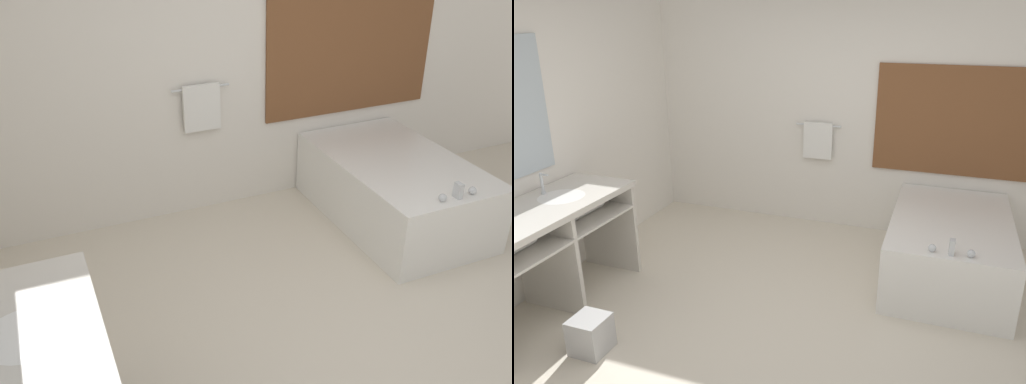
{
  "view_description": "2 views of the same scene",
  "coord_description": "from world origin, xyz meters",
  "views": [
    {
      "loc": [
        -1.69,
        -2.19,
        2.64
      ],
      "look_at": [
        -0.46,
        0.64,
        0.96
      ],
      "focal_mm": 40.0,
      "sensor_mm": 36.0,
      "label": 1
    },
    {
      "loc": [
        1.01,
        -3.05,
        2.32
      ],
      "look_at": [
        -0.33,
        0.68,
        0.88
      ],
      "focal_mm": 35.0,
      "sensor_mm": 36.0,
      "label": 2
    }
  ],
  "objects": [
    {
      "name": "wall_back_with_blinds",
      "position": [
        0.04,
        2.23,
        1.35
      ],
      "size": [
        7.4,
        0.13,
        2.7
      ],
      "color": "white",
      "rests_on": "ground_plane"
    },
    {
      "name": "ground_plane",
      "position": [
        0.0,
        0.0,
        0.0
      ],
      "size": [
        16.0,
        16.0,
        0.0
      ],
      "primitive_type": "plane",
      "color": "beige",
      "rests_on": "ground"
    },
    {
      "name": "bathtub",
      "position": [
        1.16,
        1.35,
        0.32
      ],
      "size": [
        1.03,
        1.68,
        0.7
      ],
      "color": "white",
      "rests_on": "ground_plane"
    }
  ]
}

